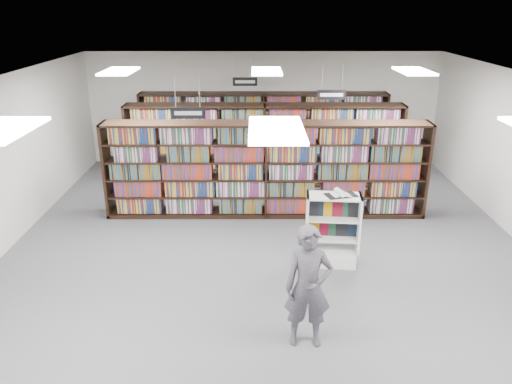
{
  "coord_description": "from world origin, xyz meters",
  "views": [
    {
      "loc": [
        -0.23,
        -8.34,
        4.46
      ],
      "look_at": [
        -0.22,
        0.5,
        1.1
      ],
      "focal_mm": 35.0,
      "sensor_mm": 36.0,
      "label": 1
    }
  ],
  "objects_px": {
    "bookshelf_row_near": "(266,170)",
    "open_book": "(340,194)",
    "shopper": "(308,287)",
    "endcap_display": "(332,239)"
  },
  "relations": [
    {
      "from": "bookshelf_row_near",
      "to": "endcap_display",
      "type": "bearing_deg",
      "value": -62.79
    },
    {
      "from": "endcap_display",
      "to": "open_book",
      "type": "relative_size",
      "value": 2.24
    },
    {
      "from": "bookshelf_row_near",
      "to": "endcap_display",
      "type": "relative_size",
      "value": 5.25
    },
    {
      "from": "open_book",
      "to": "shopper",
      "type": "height_order",
      "value": "shopper"
    },
    {
      "from": "shopper",
      "to": "bookshelf_row_near",
      "type": "bearing_deg",
      "value": 96.73
    },
    {
      "from": "open_book",
      "to": "endcap_display",
      "type": "bearing_deg",
      "value": 140.34
    },
    {
      "from": "bookshelf_row_near",
      "to": "open_book",
      "type": "xyz_separation_m",
      "value": [
        1.25,
        -2.28,
        0.31
      ]
    },
    {
      "from": "bookshelf_row_near",
      "to": "open_book",
      "type": "height_order",
      "value": "bookshelf_row_near"
    },
    {
      "from": "open_book",
      "to": "shopper",
      "type": "bearing_deg",
      "value": -124.83
    },
    {
      "from": "open_book",
      "to": "shopper",
      "type": "distance_m",
      "value": 2.43
    }
  ]
}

